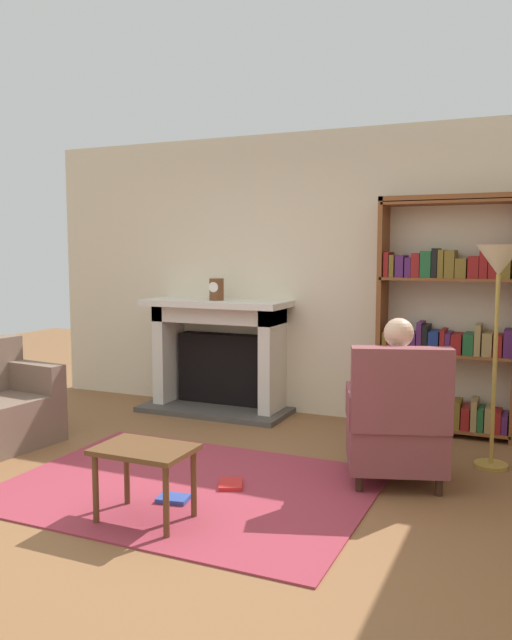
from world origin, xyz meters
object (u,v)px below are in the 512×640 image
(mantel_clock, at_px, (216,289))
(seated_reader, at_px, (395,391))
(fireplace, at_px, (220,352))
(side_table, at_px, (145,459))
(floor_lamp, at_px, (498,280))
(bookshelf, at_px, (447,323))
(armchair_reading, at_px, (397,424))

(mantel_clock, relative_size, seated_reader, 0.19)
(fireplace, xyz_separation_m, mantel_clock, (0.02, -0.10, 0.63))
(seated_reader, bearing_deg, side_table, 29.23)
(mantel_clock, xyz_separation_m, floor_lamp, (2.59, -0.64, 0.16))
(bookshelf, distance_m, floor_lamp, 0.98)
(seated_reader, bearing_deg, fireplace, -50.68)
(fireplace, bearing_deg, armchair_reading, -34.01)
(bookshelf, distance_m, seated_reader, 1.36)
(fireplace, height_order, bookshelf, bookshelf)
(seated_reader, bearing_deg, mantel_clock, -48.81)
(mantel_clock, xyz_separation_m, armchair_reading, (2.02, -1.28, -0.79))
(armchair_reading, xyz_separation_m, seated_reader, (-0.04, 0.11, 0.20))
(bookshelf, xyz_separation_m, armchair_reading, (-0.13, -1.41, -0.54))
(seated_reader, xyz_separation_m, floor_lamp, (0.61, 0.53, 0.76))
(seated_reader, distance_m, side_table, 1.78)
(floor_lamp, bearing_deg, fireplace, 164.16)
(fireplace, relative_size, mantel_clock, 6.97)
(mantel_clock, bearing_deg, armchair_reading, -32.26)
(seated_reader, bearing_deg, bookshelf, -115.62)
(side_table, bearing_deg, mantel_clock, 107.92)
(side_table, distance_m, floor_lamp, 2.75)
(bookshelf, bearing_deg, seated_reader, -97.22)
(armchair_reading, bearing_deg, side_table, 25.78)
(armchair_reading, bearing_deg, floor_lamp, -150.16)
(fireplace, height_order, mantel_clock, mantel_clock)
(seated_reader, bearing_deg, floor_lamp, -157.47)
(armchair_reading, distance_m, side_table, 1.71)
(mantel_clock, bearing_deg, side_table, -72.08)
(fireplace, relative_size, side_table, 2.63)
(armchair_reading, xyz_separation_m, floor_lamp, (0.57, 0.64, 0.95))
(armchair_reading, bearing_deg, bookshelf, -113.57)
(bookshelf, height_order, armchair_reading, bookshelf)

